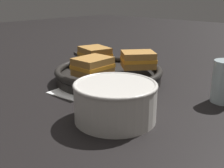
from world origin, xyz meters
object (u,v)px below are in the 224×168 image
sandwich_near_right (95,54)px  sandwich_far_left (93,66)px  soup_bowl (115,99)px  skillet (108,74)px  spoon (112,88)px  sandwich_near_left (138,60)px

sandwich_near_right → sandwich_far_left: bearing=-45.8°
soup_bowl → sandwich_far_left: size_ratio=1.76×
skillet → sandwich_far_left: 0.10m
spoon → skillet: bearing=99.4°
sandwich_near_left → sandwich_near_right: same height
skillet → sandwich_far_left: sandwich_far_left is taller
spoon → sandwich_near_right: sandwich_near_right is taller
spoon → skillet: (-0.07, 0.06, 0.01)m
sandwich_near_left → spoon: bearing=-87.3°
skillet → soup_bowl: bearing=-43.4°
soup_bowl → spoon: (-0.13, 0.12, -0.04)m
spoon → sandwich_near_left: 0.13m
sandwich_far_left → spoon: bearing=28.1°
sandwich_near_left → sandwich_near_right: size_ratio=1.10×
soup_bowl → sandwich_near_left: sandwich_near_left is taller
soup_bowl → sandwich_near_right: sandwich_near_right is taller
spoon → sandwich_far_left: 0.08m
spoon → skillet: 0.09m
soup_bowl → sandwich_far_left: (-0.17, 0.10, 0.02)m
sandwich_near_left → sandwich_near_right: 0.15m
soup_bowl → spoon: bearing=135.1°
spoon → soup_bowl: bearing=-84.8°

